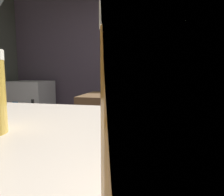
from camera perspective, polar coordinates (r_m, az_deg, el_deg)
The scene contains 11 objects.
wall_back at distance 3.58m, azimuth 11.74°, elevation 10.47°, with size 5.20×0.10×2.70m, color #524656.
prep_counter at distance 2.21m, azimuth 20.02°, elevation -11.28°, with size 2.10×0.60×0.90m, color brown.
back_shelf at distance 3.33m, azimuth 11.69°, elevation -2.28°, with size 0.92×0.36×1.19m, color #303B44.
mini_fridge at distance 3.80m, azimuth -21.13°, elevation -3.07°, with size 0.63×0.58×0.98m.
bartender at distance 1.63m, azimuth 14.66°, elevation 1.47°, with size 0.45×0.53×1.69m.
mixing_bowl at distance 2.06m, azimuth -0.12°, elevation 1.45°, with size 0.18×0.18×0.05m, color #C95B2D.
chefs_knife at distance 2.07m, azimuth 21.94°, elevation 0.36°, with size 0.24×0.03×0.01m, color silver.
pint_glass_near at distance 0.12m, azimuth 15.10°, elevation -7.99°, with size 0.08×0.08×0.13m.
bottle_vinegar at distance 3.21m, azimuth 9.12°, elevation 9.38°, with size 0.06×0.06×0.18m.
bottle_soy at distance 3.23m, azimuth 12.21°, elevation 9.55°, with size 0.08×0.08×0.22m.
bottle_olive_oil at distance 3.30m, azimuth 14.03°, elevation 9.18°, with size 0.06×0.06×0.18m.
Camera 1 is at (0.04, -1.37, 1.13)m, focal length 33.50 mm.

